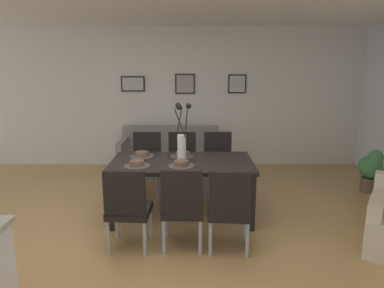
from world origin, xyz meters
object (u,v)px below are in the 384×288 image
dining_chair_mid_right (218,160)px  framed_picture_left (133,84)px  dining_chair_far_left (183,204)px  bowl_far_left (182,163)px  dining_chair_near_right (147,160)px  bowl_far_right (183,154)px  dining_table (182,167)px  dining_chair_far_right (182,160)px  dining_chair_mid_left (229,206)px  dining_chair_near_left (128,205)px  bowl_near_left (137,163)px  centerpiece_vase (182,139)px  sofa (170,157)px  framed_picture_center (185,84)px  potted_plant (371,169)px  bowl_near_right (142,154)px  framed_picture_right (237,84)px

dining_chair_mid_right → framed_picture_left: (-1.50, 1.50, 1.06)m
dining_chair_far_left → bowl_far_left: bearing=92.4°
dining_chair_near_right → bowl_far_right: (0.56, -0.66, 0.27)m
dining_table → dining_chair_far_right: 0.90m
dining_table → dining_chair_mid_left: 1.07m
dining_chair_near_left → bowl_near_left: size_ratio=5.41×
dining_chair_far_left → dining_chair_far_right: 1.76m
dining_chair_near_left → centerpiece_vase: 1.17m
dining_chair_near_left → bowl_far_right: bearing=64.2°
sofa → dining_chair_near_left: bearing=-95.5°
sofa → framed_picture_center: 1.40m
dining_chair_mid_left → centerpiece_vase: centerpiece_vase is taller
dining_chair_near_right → potted_plant: bearing=0.2°
dining_table → dining_chair_mid_left: size_ratio=1.96×
sofa → potted_plant: 3.31m
bowl_near_right → bowl_far_right: size_ratio=1.00×
dining_chair_mid_left → framed_picture_center: bearing=98.9°
dining_chair_far_left → bowl_near_right: (-0.57, 1.10, 0.27)m
dining_chair_near_right → dining_chair_mid_left: bearing=-59.1°
dining_chair_near_left → framed_picture_left: 3.48m
dining_table → dining_chair_mid_right: size_ratio=1.96×
dining_chair_mid_right → dining_table: bearing=-120.6°
bowl_far_left → framed_picture_center: (0.00, 2.61, 0.79)m
framed_picture_left → centerpiece_vase: bearing=-67.8°
dining_chair_mid_left → framed_picture_left: (-1.49, 3.31, 1.06)m
bowl_near_right → bowl_far_left: 0.70m
dining_chair_mid_right → bowl_near_left: (-1.06, -1.11, 0.27)m
framed_picture_center → dining_chair_mid_left: bearing=-81.1°
dining_chair_far_right → dining_chair_near_left: bearing=-106.3°
bowl_near_right → potted_plant: size_ratio=0.25×
dining_chair_far_left → framed_picture_center: bearing=90.5°
dining_chair_mid_right → bowl_far_right: size_ratio=5.41×
dining_chair_far_left → dining_chair_far_right: bearing=91.6°
centerpiece_vase → framed_picture_center: bearing=90.0°
dining_chair_mid_right → framed_picture_right: framed_picture_right is taller
dining_chair_near_left → framed_picture_left: size_ratio=2.09×
dining_table → dining_chair_mid_left: bearing=-60.7°
dining_chair_near_left → framed_picture_center: 3.50m
bowl_near_right → centerpiece_vase: bearing=-22.2°
dining_chair_far_right → bowl_far_right: bearing=-88.2°
dining_chair_far_left → centerpiece_vase: size_ratio=1.25×
dining_chair_mid_left → framed_picture_center: 3.51m
dining_table → framed_picture_right: (0.97, 2.39, 0.90)m
dining_table → dining_chair_mid_left: (0.52, -0.92, -0.16)m
bowl_far_left → bowl_far_right: same height
bowl_far_right → dining_chair_near_right: bearing=130.5°
bowl_far_left → bowl_near_left: bearing=180.0°
sofa → dining_chair_far_right: bearing=-76.1°
bowl_far_left → dining_chair_mid_right: bearing=64.7°
bowl_far_right → potted_plant: size_ratio=0.25×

